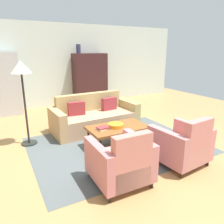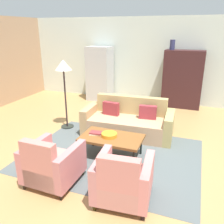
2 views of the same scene
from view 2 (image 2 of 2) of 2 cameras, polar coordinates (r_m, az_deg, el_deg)
ground_plane at (r=4.72m, az=1.15°, el=-11.05°), size 11.24×11.24×0.00m
wall_back at (r=8.15m, az=11.12°, el=12.14°), size 9.36×0.12×2.80m
area_rug at (r=4.82m, az=0.10°, el=-10.34°), size 3.40×2.60×0.01m
couch at (r=5.67m, az=4.05°, el=-2.42°), size 2.14×1.01×0.86m
coffee_table at (r=4.59m, az=-0.12°, el=-6.47°), size 1.20×0.70×0.43m
armchair_left at (r=3.97m, az=-14.65°, el=-12.47°), size 0.81×0.81×0.88m
armchair_right at (r=3.50m, az=2.60°, el=-16.57°), size 0.87×0.87×0.88m
fruit_bowl at (r=4.58m, az=-0.68°, el=-5.57°), size 0.31×0.31×0.07m
book_stack at (r=4.68m, az=-3.94°, el=-5.16°), size 0.28×0.21×0.05m
cabinet at (r=7.80m, az=16.79°, el=7.62°), size 1.20×0.51×1.80m
vase_tall at (r=7.69m, az=14.50°, el=15.60°), size 0.16×0.16×0.30m
refrigerator at (r=8.34m, az=-2.99°, el=9.33°), size 0.80×0.73×1.85m
floor_lamp at (r=5.81m, az=-11.71°, el=9.64°), size 0.40×0.40×1.72m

